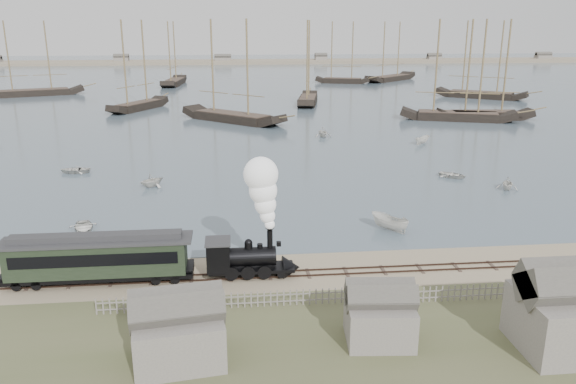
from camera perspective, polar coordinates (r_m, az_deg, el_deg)
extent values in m
plane|color=tan|center=(46.26, 2.98, -7.21)|extent=(600.00, 600.00, 0.00)
cube|color=#475C66|center=(212.73, -4.08, 11.52)|extent=(600.00, 336.00, 0.06)
cube|color=#33231C|center=(43.97, 3.47, -8.39)|extent=(120.00, 0.08, 0.12)
cube|color=#33231C|center=(44.86, 3.27, -7.86)|extent=(120.00, 0.08, 0.12)
cube|color=#3C2E26|center=(44.45, 3.37, -8.20)|extent=(120.00, 1.80, 0.06)
cube|color=tan|center=(292.48, -4.61, 12.87)|extent=(500.00, 20.00, 1.80)
cube|color=black|center=(43.69, -3.73, -7.72)|extent=(6.54, 1.92, 0.24)
cylinder|color=black|center=(43.29, -4.27, -6.57)|extent=(4.04, 1.44, 1.44)
cube|color=black|center=(43.23, -7.10, -6.42)|extent=(1.73, 2.12, 2.21)
cube|color=#313234|center=(42.79, -7.15, -4.99)|extent=(1.92, 2.31, 0.12)
cylinder|color=black|center=(42.87, -1.85, -4.89)|extent=(0.42, 0.42, 1.54)
sphere|color=black|center=(42.87, -4.04, -5.18)|extent=(0.62, 0.62, 0.62)
cone|color=black|center=(43.92, 0.32, -7.68)|extent=(1.35, 1.92, 1.92)
cube|color=black|center=(43.04, -0.95, -5.28)|extent=(0.34, 0.34, 0.34)
cube|color=black|center=(44.83, -18.59, -7.92)|extent=(13.97, 2.30, 0.35)
cube|color=black|center=(44.29, -18.76, -6.27)|extent=(12.97, 2.50, 2.50)
cube|color=black|center=(43.06, -19.15, -6.61)|extent=(11.98, 0.06, 0.90)
cube|color=black|center=(45.35, -18.45, -5.36)|extent=(11.98, 0.06, 0.90)
cube|color=#313234|center=(43.83, -18.92, -4.70)|extent=(13.97, 2.69, 0.18)
cube|color=#313234|center=(43.72, -18.95, -4.34)|extent=(12.48, 1.20, 0.45)
imported|color=silver|center=(46.15, -11.89, -7.09)|extent=(2.73, 3.80, 0.78)
imported|color=silver|center=(56.16, -20.06, -3.39)|extent=(4.19, 3.47, 0.75)
imported|color=silver|center=(68.97, -13.68, 1.19)|extent=(4.12, 4.17, 1.66)
imported|color=silver|center=(53.61, 10.26, -3.10)|extent=(3.94, 3.77, 1.53)
imported|color=silver|center=(74.22, 16.37, 1.69)|extent=(4.18, 4.26, 0.72)
imported|color=silver|center=(70.79, 21.40, 0.83)|extent=(3.63, 3.44, 1.51)
imported|color=silver|center=(94.25, 13.48, 5.15)|extent=(3.02, 3.43, 1.29)
imported|color=silver|center=(78.72, -20.84, 2.13)|extent=(2.95, 3.99, 0.80)
imported|color=silver|center=(97.79, 3.57, 6.11)|extent=(3.82, 3.48, 1.73)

